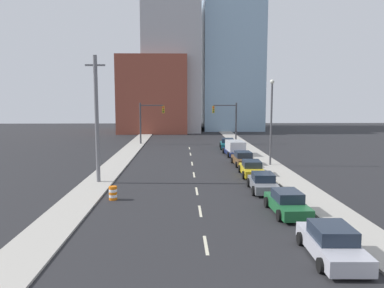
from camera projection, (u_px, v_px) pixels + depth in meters
The scene contains 24 objects.
sidewalk_left at pixel (137, 143), 59.35m from camera, with size 2.60×101.96×0.12m.
sidewalk_right at pixel (239, 142), 59.81m from camera, with size 2.60×101.96×0.12m.
lane_stripe_at_9m at pixel (206, 245), 17.87m from camera, with size 0.16×2.40×0.01m, color beige.
lane_stripe_at_14m at pixel (200, 211), 23.29m from camera, with size 0.16×2.40×0.01m, color beige.
lane_stripe_at_20m at pixel (197, 191), 28.35m from camera, with size 0.16×2.40×0.01m, color beige.
lane_stripe_at_26m at pixel (194, 175), 34.49m from camera, with size 0.16×2.40×0.01m, color beige.
lane_stripe_at_32m at pixel (192, 164), 40.43m from camera, with size 0.16×2.40×0.01m, color beige.
lane_stripe_at_39m at pixel (190, 154), 47.36m from camera, with size 0.16×2.40×0.01m, color beige.
lane_stripe_at_45m at pixel (189, 148), 53.17m from camera, with size 0.16×2.40×0.01m, color beige.
building_brick_left at pixel (154, 95), 80.31m from camera, with size 14.00×16.00×15.64m.
building_office_center at pixel (172, 66), 83.63m from camera, with size 12.00×20.00×28.47m.
building_glass_right at pixel (230, 46), 87.39m from camera, with size 13.00×20.00×38.48m.
traffic_signal_left at pixel (147, 118), 57.28m from camera, with size 3.82×0.35×6.39m.
traffic_signal_right at pixel (229, 118), 57.64m from camera, with size 3.82×0.35×6.39m.
utility_pole_left_mid at pixel (97, 119), 30.48m from camera, with size 1.60×0.32×10.44m.
traffic_barrel at pixel (113, 193), 25.85m from camera, with size 0.56×0.56×0.95m.
street_lamp at pixel (271, 117), 38.50m from camera, with size 0.44×0.44×8.93m.
sedan_silver at pixel (332, 243), 16.38m from camera, with size 2.24×4.73×1.46m.
sedan_green at pixel (287, 203), 22.70m from camera, with size 2.10×4.56×1.42m.
sedan_gray at pixel (263, 183), 28.30m from camera, with size 2.17×4.50×1.39m.
sedan_yellow at pixel (252, 169), 34.02m from camera, with size 2.17×4.75×1.39m.
sedan_brown at pixel (243, 159), 39.42m from camera, with size 2.21×4.48×1.44m.
box_truck_navy at pixel (235, 148), 46.16m from camera, with size 2.69×5.83×1.83m.
sedan_teal at pixel (228, 144), 52.66m from camera, with size 2.33×4.32×1.46m.
Camera 1 is at (-1.16, -8.19, 6.93)m, focal length 35.00 mm.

